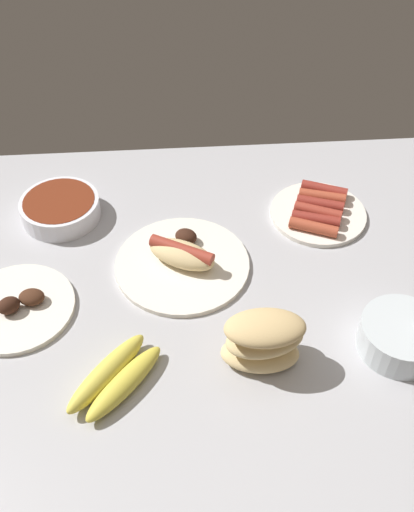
% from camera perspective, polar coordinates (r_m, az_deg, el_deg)
% --- Properties ---
extents(ground_plane, '(1.20, 0.90, 0.03)m').
position_cam_1_polar(ground_plane, '(1.10, -0.99, -3.55)').
color(ground_plane, '#B2B2B7').
extents(bowl_coleslaw, '(0.14, 0.14, 0.15)m').
position_cam_1_polar(bowl_coleslaw, '(1.03, 18.48, -7.37)').
color(bowl_coleslaw, silver).
rests_on(bowl_coleslaw, ground_plane).
extents(plate_hotdog_assembled, '(0.26, 0.26, 0.06)m').
position_cam_1_polar(plate_hotdog_assembled, '(1.11, -2.44, -0.31)').
color(plate_hotdog_assembled, white).
rests_on(plate_hotdog_assembled, ground_plane).
extents(plate_sausages, '(0.20, 0.20, 0.03)m').
position_cam_1_polar(plate_sausages, '(1.24, 10.86, 4.37)').
color(plate_sausages, white).
rests_on(plate_sausages, ground_plane).
extents(plate_grilled_meat, '(0.21, 0.21, 0.04)m').
position_cam_1_polar(plate_grilled_meat, '(1.10, -18.09, -4.74)').
color(plate_grilled_meat, white).
rests_on(plate_grilled_meat, ground_plane).
extents(bowl_chili, '(0.16, 0.16, 0.04)m').
position_cam_1_polar(bowl_chili, '(1.25, -14.18, 4.61)').
color(bowl_chili, white).
rests_on(bowl_chili, ground_plane).
extents(banana_bunch, '(0.17, 0.18, 0.04)m').
position_cam_1_polar(banana_bunch, '(0.96, -9.03, -11.62)').
color(banana_bunch, '#E5D14C').
rests_on(banana_bunch, ground_plane).
extents(bread_stack, '(0.15, 0.10, 0.11)m').
position_cam_1_polar(bread_stack, '(0.95, 5.53, -8.19)').
color(bread_stack, '#E5C689').
rests_on(bread_stack, ground_plane).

